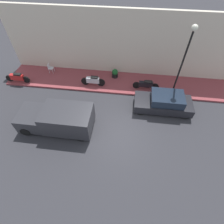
# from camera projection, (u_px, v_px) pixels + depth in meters

# --- Properties ---
(ground_plane) EXTENTS (60.00, 60.00, 0.00)m
(ground_plane) POSITION_uv_depth(u_px,v_px,m) (117.00, 134.00, 11.71)
(ground_plane) COLOR #2D2D33
(sidewalk) EXTENTS (2.84, 19.93, 0.14)m
(sidewalk) POSITION_uv_depth(u_px,v_px,m) (123.00, 83.00, 15.09)
(sidewalk) COLOR brown
(sidewalk) RESTS_ON ground_plane
(building_facade) EXTENTS (0.30, 19.93, 5.43)m
(building_facade) POSITION_uv_depth(u_px,v_px,m) (126.00, 45.00, 14.12)
(building_facade) COLOR beige
(building_facade) RESTS_ON ground_plane
(parked_car) EXTENTS (1.76, 4.14, 1.41)m
(parked_car) POSITION_uv_depth(u_px,v_px,m) (164.00, 102.00, 12.69)
(parked_car) COLOR black
(parked_car) RESTS_ON ground_plane
(delivery_van) EXTENTS (2.03, 4.87, 1.68)m
(delivery_van) POSITION_uv_depth(u_px,v_px,m) (57.00, 119.00, 11.44)
(delivery_van) COLOR #2D2D33
(delivery_van) RESTS_ON ground_plane
(motorcycle_red) EXTENTS (0.30, 2.10, 0.86)m
(motorcycle_red) POSITION_uv_depth(u_px,v_px,m) (17.00, 77.00, 14.71)
(motorcycle_red) COLOR #B21E1E
(motorcycle_red) RESTS_ON sidewalk
(motorcycle_black) EXTENTS (0.30, 2.10, 0.80)m
(motorcycle_black) POSITION_uv_depth(u_px,v_px,m) (146.00, 85.00, 14.15)
(motorcycle_black) COLOR black
(motorcycle_black) RESTS_ON sidewalk
(scooter_silver) EXTENTS (0.30, 2.00, 0.88)m
(scooter_silver) POSITION_uv_depth(u_px,v_px,m) (93.00, 80.00, 14.42)
(scooter_silver) COLOR #B7B7BF
(scooter_silver) RESTS_ON sidewalk
(streetlamp) EXTENTS (0.39, 0.39, 5.48)m
(streetlamp) POSITION_uv_depth(u_px,v_px,m) (186.00, 52.00, 11.10)
(streetlamp) COLOR black
(streetlamp) RESTS_ON sidewalk
(potted_plant) EXTENTS (0.54, 0.54, 0.77)m
(potted_plant) POSITION_uv_depth(u_px,v_px,m) (115.00, 73.00, 15.24)
(potted_plant) COLOR black
(potted_plant) RESTS_ON sidewalk
(cafe_chair) EXTENTS (0.40, 0.40, 0.86)m
(cafe_chair) POSITION_uv_depth(u_px,v_px,m) (50.00, 68.00, 15.58)
(cafe_chair) COLOR silver
(cafe_chair) RESTS_ON sidewalk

